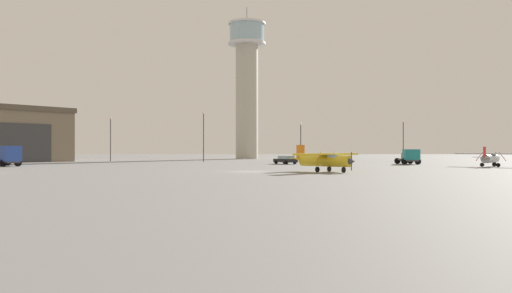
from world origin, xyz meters
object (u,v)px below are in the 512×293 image
object	(u,v)px
light_post_north	(204,132)
light_post_centre	(111,135)
control_tower	(247,80)
truck_box_blue	(6,155)
airplane_silver	(490,157)
truck_flatbed_teal	(409,157)
airplane_yellow	(324,159)
car_black	(286,160)
light_post_west	(403,137)
light_post_east	(301,138)

from	to	relation	value
light_post_north	light_post_centre	world-z (taller)	light_post_north
control_tower	truck_box_blue	world-z (taller)	control_tower
control_tower	airplane_silver	size ratio (longest dim) A/B	4.74
truck_flatbed_teal	airplane_yellow	bearing A→B (deg)	-33.54
airplane_yellow	car_black	world-z (taller)	airplane_yellow
truck_box_blue	light_post_west	xyz separation A→B (m)	(67.96, 32.88, 3.44)
airplane_yellow	light_post_north	xyz separation A→B (m)	(-17.22, 45.59, 4.45)
control_tower	truck_flatbed_teal	bearing A→B (deg)	-60.96
control_tower	airplane_silver	distance (m)	71.92
light_post_north	control_tower	bearing A→B (deg)	74.48
truck_box_blue	airplane_yellow	bearing A→B (deg)	-156.37
control_tower	truck_box_blue	xyz separation A→B (m)	(-34.58, -56.57, -18.81)
light_post_centre	light_post_west	bearing A→B (deg)	1.63
truck_box_blue	light_post_east	xyz separation A→B (m)	(45.28, 24.19, 2.91)
control_tower	airplane_silver	bearing A→B (deg)	-60.32
light_post_east	truck_box_blue	bearing A→B (deg)	-151.89
light_post_west	light_post_centre	size ratio (longest dim) A/B	0.94
car_black	light_post_east	xyz separation A→B (m)	(3.98, 14.43, 3.85)
truck_flatbed_teal	light_post_east	bearing A→B (deg)	-135.09
airplane_silver	light_post_centre	xyz separation A→B (m)	(-62.44, 34.77, 4.09)
truck_box_blue	light_post_west	distance (m)	75.57
light_post_west	light_post_centre	world-z (taller)	light_post_centre
airplane_silver	light_post_centre	bearing A→B (deg)	99.37
light_post_west	light_post_east	world-z (taller)	light_post_west
control_tower	truck_flatbed_teal	distance (m)	58.43
truck_flatbed_teal	light_post_east	size ratio (longest dim) A/B	0.75
airplane_silver	truck_box_blue	bearing A→B (deg)	125.46
light_post_east	control_tower	bearing A→B (deg)	108.29
truck_flatbed_teal	light_post_west	size ratio (longest dim) A/B	0.67
light_post_north	light_post_east	bearing A→B (deg)	-6.45
control_tower	light_post_west	world-z (taller)	control_tower
control_tower	truck_flatbed_teal	world-z (taller)	control_tower
light_post_centre	truck_flatbed_teal	bearing A→B (deg)	-22.54
airplane_yellow	truck_flatbed_teal	bearing A→B (deg)	100.97
light_post_west	light_post_centre	bearing A→B (deg)	-178.37
airplane_silver	light_post_west	bearing A→B (deg)	39.97
truck_flatbed_teal	truck_box_blue	bearing A→B (deg)	-82.75
light_post_west	light_post_north	size ratio (longest dim) A/B	0.86
light_post_west	light_post_east	distance (m)	24.29
car_black	light_post_east	world-z (taller)	light_post_east
airplane_silver	light_post_east	world-z (taller)	light_post_east
airplane_yellow	light_post_east	bearing A→B (deg)	131.54
airplane_yellow	light_post_north	distance (m)	48.93
truck_box_blue	light_post_north	world-z (taller)	light_post_north
airplane_silver	truck_box_blue	xyz separation A→B (m)	(-68.91, 3.64, 0.36)
light_post_north	airplane_silver	bearing A→B (deg)	-35.08
control_tower	truck_flatbed_teal	xyz separation A→B (m)	(26.77, -48.22, -19.29)
light_post_east	light_post_centre	bearing A→B (deg)	169.87
airplane_silver	light_post_east	bearing A→B (deg)	78.81
truck_flatbed_teal	light_post_north	size ratio (longest dim) A/B	0.57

